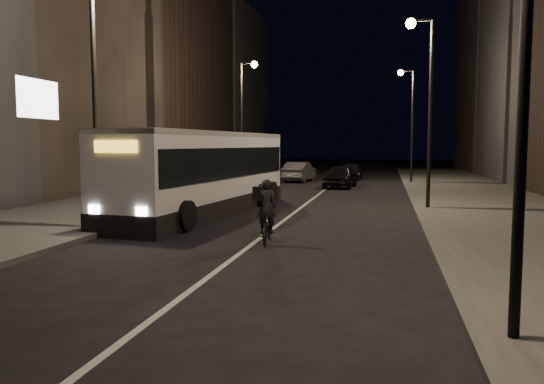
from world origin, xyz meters
The scene contains 13 objects.
ground centered at (0.00, 0.00, 0.00)m, with size 180.00×180.00×0.00m, color black.
sidewalk_right centered at (8.50, 14.00, 0.08)m, with size 7.00×70.00×0.16m, color #323330.
sidewalk_left centered at (-8.50, 14.00, 0.08)m, with size 7.00×70.00×0.16m, color #323330.
building_row_left centered at (-16.00, 28.50, 11.00)m, with size 8.00×61.00×22.00m, color black.
streetlight_right_mid centered at (5.33, 12.00, 5.36)m, with size 1.20×0.44×8.12m.
streetlight_right_far centered at (5.33, 28.00, 5.36)m, with size 1.20×0.44×8.12m.
streetlight_left_near centered at (-5.33, 4.00, 5.36)m, with size 1.20×0.44×8.12m.
streetlight_left_far centered at (-5.33, 22.00, 5.36)m, with size 1.20×0.44×8.12m.
city_bus centered at (-3.60, 9.10, 1.86)m, with size 3.97×12.84×3.41m.
cyclist_on_bicycle centered at (0.40, 3.09, 0.64)m, with size 0.74×1.71×1.91m.
car_near centered at (0.80, 23.80, 0.78)m, with size 1.85×4.60×1.57m, color black.
car_mid centered at (-2.81, 28.89, 0.76)m, with size 1.61×4.62×1.52m, color #3A3B3D.
car_far centered at (0.93, 32.05, 0.65)m, with size 1.81×4.46×1.30m, color black.
Camera 1 is at (3.76, -11.93, 2.92)m, focal length 35.00 mm.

